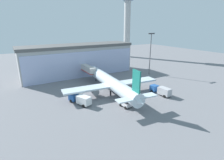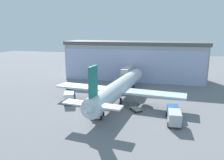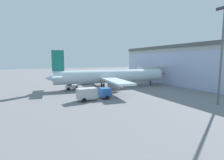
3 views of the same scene
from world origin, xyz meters
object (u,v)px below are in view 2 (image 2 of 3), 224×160
catering_truck (70,96)px  safety_cone_nose (110,111)px  jet_bridge (129,70)px  pushback_tug (97,113)px  airplane (119,88)px  fuel_truck (174,115)px  baggage_cart (136,109)px  safety_cone_wingtip (70,97)px

catering_truck → safety_cone_nose: bearing=-134.7°
jet_bridge → pushback_tug: size_ratio=4.47×
airplane → catering_truck: airplane is taller
fuel_truck → pushback_tug: fuel_truck is taller
baggage_cart → safety_cone_wingtip: (-17.98, 4.93, -0.23)m
airplane → fuel_truck: size_ratio=4.97×
catering_truck → pushback_tug: (9.93, -8.05, -0.49)m
jet_bridge → airplane: size_ratio=0.40×
airplane → baggage_cart: size_ratio=11.59×
jet_bridge → safety_cone_wingtip: (-11.79, -19.02, -4.35)m
pushback_tug → safety_cone_nose: 3.70m
safety_cone_wingtip → jet_bridge: bearing=58.2°
baggage_cart → pushback_tug: bearing=-88.4°
baggage_cart → safety_cone_nose: (-5.17, -2.51, -0.23)m
catering_truck → safety_cone_wingtip: catering_truck is taller
catering_truck → baggage_cart: bearing=-120.0°
jet_bridge → airplane: bearing=-176.8°
fuel_truck → safety_cone_wingtip: size_ratio=13.53×
safety_cone_nose → airplane: bearing=89.2°
airplane → catering_truck: size_ratio=4.87×
safety_cone_nose → safety_cone_wingtip: size_ratio=1.00×
catering_truck → safety_cone_wingtip: 3.13m
pushback_tug → safety_cone_wingtip: pushback_tug is taller
baggage_cart → safety_cone_nose: bearing=-102.5°
jet_bridge → catering_truck: (-10.59, -21.65, -3.16)m
safety_cone_nose → safety_cone_wingtip: (-12.81, 7.45, 0.00)m
fuel_truck → baggage_cart: bearing=58.0°
baggage_cart → pushback_tug: pushback_tug is taller
baggage_cart → catering_truck: bearing=-136.3°
jet_bridge → safety_cone_nose: bearing=-178.0°
jet_bridge → safety_cone_nose: size_ratio=26.97×
catering_truck → pushback_tug: bearing=-151.2°
catering_truck → baggage_cart: size_ratio=2.38×
airplane → baggage_cart: (5.06, -5.28, -2.96)m
jet_bridge → baggage_cart: 25.08m
fuel_truck → safety_cone_nose: size_ratio=13.53×
pushback_tug → safety_cone_wingtip: (-11.14, 10.68, -0.70)m
catering_truck → baggage_cart: (16.77, -2.31, -0.97)m
catering_truck → fuel_truck: 25.44m
pushback_tug → catering_truck: bearing=47.0°
jet_bridge → catering_truck: bearing=153.7°
pushback_tug → safety_cone_nose: bearing=-31.3°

